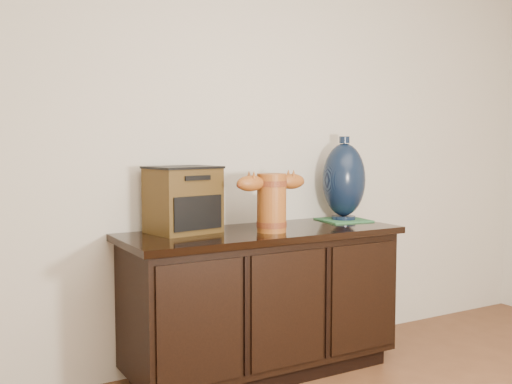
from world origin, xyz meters
TOP-DOWN VIEW (x-y plane):
  - sideboard at (0.00, 2.23)m, footprint 1.46×0.56m
  - terracotta_vessel at (0.01, 2.15)m, footprint 0.42×0.16m
  - tv_radio at (-0.38, 2.35)m, footprint 0.37×0.32m
  - green_mat at (0.60, 2.32)m, footprint 0.28×0.28m
  - lamp_base at (0.60, 2.32)m, footprint 0.27×0.27m
  - spray_can at (0.12, 2.30)m, footprint 0.06×0.06m

SIDE VIEW (x-z plane):
  - sideboard at x=0.00m, z-range 0.01..0.76m
  - green_mat at x=0.60m, z-range 0.76..0.76m
  - spray_can at x=0.12m, z-range 0.75..0.93m
  - tv_radio at x=-0.38m, z-range 0.75..1.09m
  - terracotta_vessel at x=0.01m, z-range 0.77..1.07m
  - lamp_base at x=0.60m, z-range 0.75..1.23m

